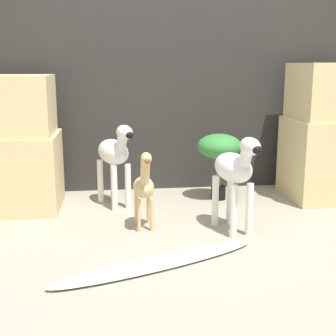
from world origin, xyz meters
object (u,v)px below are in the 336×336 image
at_px(potted_palm_front, 219,149).
at_px(zebra_left, 115,154).
at_px(zebra_right, 235,171).
at_px(surfboard, 157,263).
at_px(giraffe_figurine, 144,185).

bearing_deg(potted_palm_front, zebra_left, -173.73).
height_order(zebra_right, potted_palm_front, zebra_right).
height_order(zebra_right, surfboard, zebra_right).
relative_size(zebra_left, potted_palm_front, 1.22).
height_order(giraffe_figurine, potted_palm_front, giraffe_figurine).
height_order(zebra_right, zebra_left, same).
height_order(zebra_left, giraffe_figurine, zebra_left).
relative_size(zebra_left, surfboard, 0.53).
height_order(giraffe_figurine, surfboard, giraffe_figurine).
relative_size(zebra_right, potted_palm_front, 1.22).
bearing_deg(zebra_right, giraffe_figurine, 168.27).
xyz_separation_m(zebra_left, potted_palm_front, (0.85, 0.09, 0.00)).
height_order(zebra_left, surfboard, zebra_left).
distance_m(zebra_right, surfboard, 0.85).
xyz_separation_m(zebra_left, surfboard, (0.21, -1.17, -0.40)).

